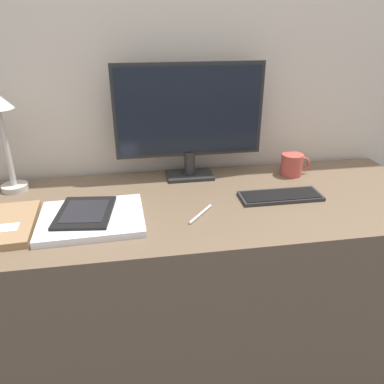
{
  "coord_description": "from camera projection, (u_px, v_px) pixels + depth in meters",
  "views": [
    {
      "loc": [
        -0.23,
        -0.85,
        1.31
      ],
      "look_at": [
        -0.05,
        0.19,
        0.81
      ],
      "focal_mm": 35.0,
      "sensor_mm": 36.0,
      "label": 1
    }
  ],
  "objects": [
    {
      "name": "laptop",
      "position": [
        92.0,
        219.0,
        1.12
      ],
      "size": [
        0.31,
        0.26,
        0.02
      ],
      "color": "silver",
      "rests_on": "desk"
    },
    {
      "name": "notebook",
      "position": [
        7.0,
        225.0,
        1.08
      ],
      "size": [
        0.17,
        0.26,
        0.02
      ],
      "color": "#93704C",
      "rests_on": "desk"
    },
    {
      "name": "ereader",
      "position": [
        85.0,
        212.0,
        1.12
      ],
      "size": [
        0.18,
        0.22,
        0.01
      ],
      "color": "black",
      "rests_on": "laptop"
    },
    {
      "name": "wall_back",
      "position": [
        190.0,
        49.0,
        1.36
      ],
      "size": [
        3.6,
        0.05,
        2.4
      ],
      "color": "beige",
      "rests_on": "ground_plane"
    },
    {
      "name": "monitor",
      "position": [
        189.0,
        116.0,
        1.34
      ],
      "size": [
        0.54,
        0.11,
        0.42
      ],
      "color": "#262626",
      "rests_on": "desk"
    },
    {
      "name": "desk",
      "position": [
        204.0,
        290.0,
        1.4
      ],
      "size": [
        1.56,
        0.59,
        0.75
      ],
      "color": "brown",
      "rests_on": "ground_plane"
    },
    {
      "name": "keyboard",
      "position": [
        280.0,
        196.0,
        1.27
      ],
      "size": [
        0.28,
        0.1,
        0.01
      ],
      "color": "#282828",
      "rests_on": "desk"
    },
    {
      "name": "coffee_mug",
      "position": [
        292.0,
        165.0,
        1.44
      ],
      "size": [
        0.11,
        0.08,
        0.08
      ],
      "color": "#B7473D",
      "rests_on": "desk"
    },
    {
      "name": "desk_lamp",
      "position": [
        1.0,
        124.0,
        1.23
      ],
      "size": [
        0.1,
        0.1,
        0.34
      ],
      "color": "#BCB7AD",
      "rests_on": "desk"
    },
    {
      "name": "pen",
      "position": [
        200.0,
        214.0,
        1.15
      ],
      "size": [
        0.09,
        0.11,
        0.01
      ],
      "color": "silver",
      "rests_on": "desk"
    }
  ]
}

